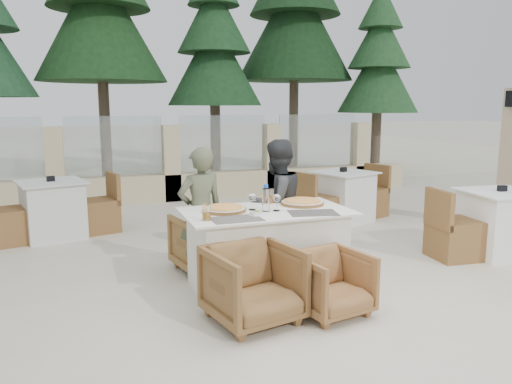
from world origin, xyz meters
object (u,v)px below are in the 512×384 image
object	(u,v)px
bg_table_c	(499,223)
bg_table_b	(343,197)
dining_table	(266,249)
water_bottle	(266,198)
beer_glass_right	(270,196)
diner_right	(277,205)
diner_left	(201,213)
wine_glass_near	(277,201)
olive_dish	(257,213)
pizza_left	(224,209)
pizza_right	(302,202)
armchair_far_right	(275,234)
wine_glass_centre	(252,201)
armchair_near_left	(253,284)
bg_table_a	(53,210)
armchair_far_left	(207,242)
armchair_near_right	(331,283)
beer_glass_left	(206,212)

from	to	relation	value
bg_table_c	bg_table_b	bearing A→B (deg)	118.03
dining_table	water_bottle	size ratio (longest dim) A/B	6.17
beer_glass_right	diner_right	xyz separation A→B (m)	(0.15, 0.20, -0.14)
diner_left	beer_glass_right	bearing A→B (deg)	153.28
wine_glass_near	beer_glass_right	bearing A→B (deg)	77.63
diner_left	olive_dish	bearing A→B (deg)	107.03
dining_table	pizza_left	world-z (taller)	pizza_left
diner_left	bg_table_c	xyz separation A→B (m)	(3.51, -0.45, -0.29)
pizza_right	beer_glass_right	distance (m)	0.34
armchair_far_right	bg_table_b	xyz separation A→B (m)	(1.68, 1.40, 0.09)
wine_glass_centre	armchair_near_left	bearing A→B (deg)	-108.87
beer_glass_right	bg_table_a	xyz separation A→B (m)	(-2.20, 2.36, -0.46)
water_bottle	armchair_far_left	world-z (taller)	water_bottle
armchair_far_right	bg_table_c	size ratio (longest dim) A/B	0.40
armchair_near_right	bg_table_b	xyz separation A→B (m)	(1.80, 3.00, 0.11)
wine_glass_centre	armchair_far_right	xyz separation A→B (m)	(0.54, 0.75, -0.57)
olive_dish	diner_right	size ratio (longest dim) A/B	0.08
beer_glass_left	bg_table_a	xyz separation A→B (m)	(-1.39, 2.89, -0.46)
beer_glass_right	armchair_near_right	size ratio (longest dim) A/B	0.25
armchair_near_left	bg_table_a	xyz separation A→B (m)	(-1.65, 3.40, 0.06)
pizza_right	bg_table_b	bearing A→B (deg)	51.47
water_bottle	armchair_near_right	xyz separation A→B (m)	(0.31, -0.75, -0.63)
olive_dish	armchair_far_right	size ratio (longest dim) A/B	0.17
pizza_right	bg_table_b	world-z (taller)	pizza_right
beer_glass_right	bg_table_b	xyz separation A→B (m)	(1.93, 1.89, -0.46)
armchair_near_right	water_bottle	bearing A→B (deg)	101.60
beer_glass_left	bg_table_a	world-z (taller)	beer_glass_left
bg_table_b	diner_left	bearing A→B (deg)	-166.38
armchair_far_left	armchair_near_left	world-z (taller)	armchair_near_left
beer_glass_right	armchair_near_left	size ratio (longest dim) A/B	0.21
beer_glass_right	diner_right	bearing A→B (deg)	52.75
dining_table	diner_left	size ratio (longest dim) A/B	1.18
beer_glass_left	diner_left	bearing A→B (deg)	80.63
water_bottle	bg_table_a	bearing A→B (deg)	126.53
armchair_near_right	armchair_near_left	bearing A→B (deg)	162.75
water_bottle	bg_table_c	xyz separation A→B (m)	(3.01, 0.10, -0.51)
armchair_far_left	armchair_near_left	distance (m)	1.41
armchair_far_left	olive_dish	bearing A→B (deg)	94.88
pizza_left	beer_glass_left	xyz separation A→B (m)	(-0.25, -0.30, 0.05)
armchair_far_right	armchair_far_left	bearing A→B (deg)	19.42
armchair_near_right	diner_left	xyz separation A→B (m)	(-0.82, 1.31, 0.41)
pizza_right	beer_glass_left	bearing A→B (deg)	-162.37
beer_glass_right	armchair_far_right	size ratio (longest dim) A/B	0.23
olive_dish	armchair_far_right	world-z (taller)	olive_dish
armchair_far_right	diner_right	distance (m)	0.51
water_bottle	armchair_far_right	world-z (taller)	water_bottle
dining_table	bg_table_a	size ratio (longest dim) A/B	0.98
dining_table	bg_table_c	bearing A→B (deg)	1.28
armchair_near_left	bg_table_a	distance (m)	3.78
water_bottle	armchair_near_right	bearing A→B (deg)	-67.62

